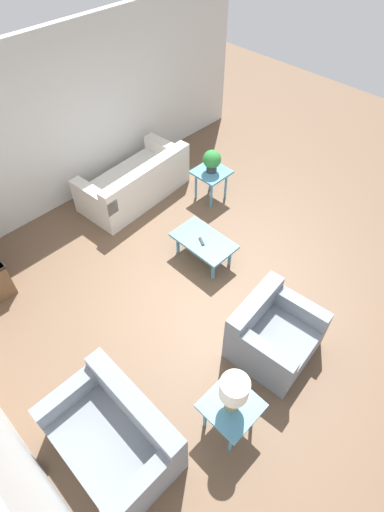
{
  "coord_description": "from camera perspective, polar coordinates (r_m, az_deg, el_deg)",
  "views": [
    {
      "loc": [
        -2.33,
        2.71,
        4.54
      ],
      "look_at": [
        0.2,
        0.16,
        0.55
      ],
      "focal_mm": 28.0,
      "sensor_mm": 36.0,
      "label": 1
    }
  ],
  "objects": [
    {
      "name": "armchair",
      "position": [
        5.01,
        11.38,
        -10.93
      ],
      "size": [
        0.96,
        1.02,
        0.79
      ],
      "rotation": [
        0.0,
        0.0,
        -1.48
      ],
      "color": "slate",
      "rests_on": "ground_plane"
    },
    {
      "name": "sofa",
      "position": [
        7.02,
        -8.03,
        10.24
      ],
      "size": [
        1.06,
        1.96,
        0.76
      ],
      "rotation": [
        0.0,
        0.0,
        1.65
      ],
      "color": "silver",
      "rests_on": "ground_plane"
    },
    {
      "name": "side_table_lamp",
      "position": [
        4.38,
        5.56,
        -20.84
      ],
      "size": [
        0.54,
        0.54,
        0.56
      ],
      "color": "teal",
      "rests_on": "ground_plane"
    },
    {
      "name": "loveseat",
      "position": [
        4.51,
        -10.94,
        -23.98
      ],
      "size": [
        1.33,
        0.89,
        0.79
      ],
      "rotation": [
        0.0,
        0.0,
        3.13
      ],
      "color": "slate",
      "rests_on": "ground_plane"
    },
    {
      "name": "table_lamp",
      "position": [
        3.99,
        6.01,
        -18.67
      ],
      "size": [
        0.28,
        0.28,
        0.51
      ],
      "color": "#997F4C",
      "rests_on": "side_table_lamp"
    },
    {
      "name": "remote_control",
      "position": [
        5.76,
        1.38,
        2.11
      ],
      "size": [
        0.16,
        0.11,
        0.02
      ],
      "color": "black",
      "rests_on": "coffee_table"
    },
    {
      "name": "ground_plane",
      "position": [
        5.78,
        2.51,
        -3.86
      ],
      "size": [
        14.0,
        14.0,
        0.0
      ],
      "primitive_type": "plane",
      "color": "brown"
    },
    {
      "name": "side_table_plant",
      "position": [
        6.84,
        2.77,
        11.43
      ],
      "size": [
        0.54,
        0.54,
        0.56
      ],
      "color": "teal",
      "rests_on": "ground_plane"
    },
    {
      "name": "wall_right",
      "position": [
        6.82,
        -17.21,
        18.07
      ],
      "size": [
        0.12,
        7.2,
        2.7
      ],
      "color": "silver",
      "rests_on": "ground_plane"
    },
    {
      "name": "potted_plant",
      "position": [
        6.66,
        2.86,
        13.51
      ],
      "size": [
        0.3,
        0.3,
        0.39
      ],
      "color": "#333338",
      "rests_on": "side_table_plant"
    },
    {
      "name": "coffee_table",
      "position": [
        5.83,
        1.68,
        1.97
      ],
      "size": [
        0.92,
        0.54,
        0.4
      ],
      "color": "teal",
      "rests_on": "ground_plane"
    }
  ]
}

